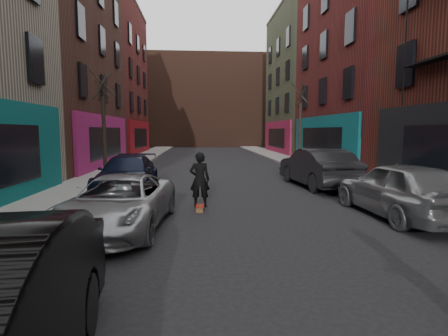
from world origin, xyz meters
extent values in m
cube|color=gray|center=(-6.25, 30.00, 0.07)|extent=(2.50, 84.00, 0.13)
cube|color=gray|center=(6.25, 30.00, 0.07)|extent=(2.50, 84.00, 0.13)
cube|color=#47281E|center=(0.00, 56.00, 7.00)|extent=(40.00, 10.00, 14.00)
imported|color=#92969A|center=(-3.20, 7.79, 0.68)|extent=(2.62, 5.03, 1.35)
imported|color=black|center=(-4.09, 13.26, 0.73)|extent=(2.09, 5.08, 1.47)
imported|color=gray|center=(4.60, 8.43, 0.83)|extent=(2.14, 4.92, 1.65)
imported|color=black|center=(4.08, 14.05, 0.85)|extent=(2.26, 5.33, 1.71)
cube|color=brown|center=(-1.16, 9.76, 0.05)|extent=(0.25, 0.81, 0.10)
imported|color=black|center=(-1.16, 9.76, 0.97)|extent=(0.65, 0.44, 1.73)
camera|label=1|loc=(-1.19, -1.08, 2.50)|focal=28.00mm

